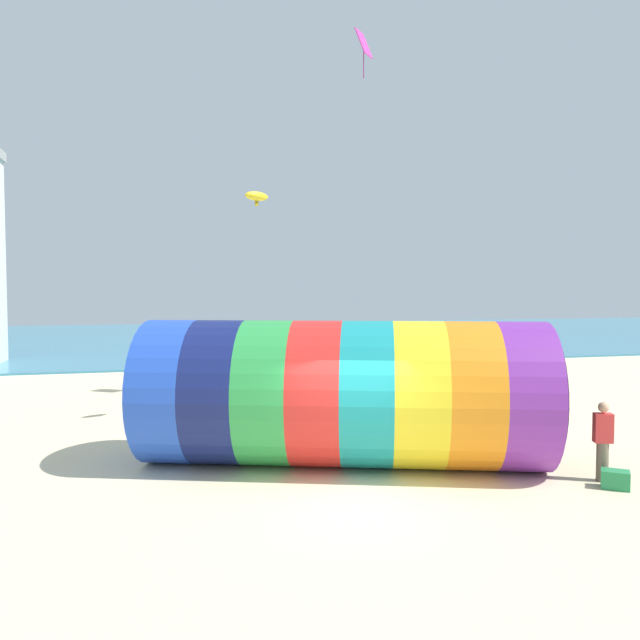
# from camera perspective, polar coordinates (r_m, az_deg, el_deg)

# --- Properties ---
(ground_plane) EXTENTS (120.00, 120.00, 0.00)m
(ground_plane) POSITION_cam_1_polar(r_m,az_deg,el_deg) (12.00, 3.44, -16.23)
(ground_plane) COLOR beige
(sea) EXTENTS (120.00, 40.00, 0.10)m
(sea) POSITION_cam_1_polar(r_m,az_deg,el_deg) (51.00, -10.56, -1.57)
(sea) COLOR teal
(sea) RESTS_ON ground
(giant_inflatable_tube) EXTENTS (9.36, 5.96, 3.22)m
(giant_inflatable_tube) POSITION_cam_1_polar(r_m,az_deg,el_deg) (13.93, 2.19, -6.70)
(giant_inflatable_tube) COLOR blue
(giant_inflatable_tube) RESTS_ON ground
(kite_handler) EXTENTS (0.41, 0.33, 1.63)m
(kite_handler) POSITION_cam_1_polar(r_m,az_deg,el_deg) (14.15, 24.44, -10.03)
(kite_handler) COLOR #726651
(kite_handler) RESTS_ON ground
(kite_magenta_diamond) EXTENTS (0.76, 0.77, 1.64)m
(kite_magenta_diamond) POSITION_cam_1_polar(r_m,az_deg,el_deg) (23.31, 4.02, 23.86)
(kite_magenta_diamond) COLOR #D1339E
(kite_yellow_parafoil) EXTENTS (0.89, 0.72, 0.45)m
(kite_yellow_parafoil) POSITION_cam_1_polar(r_m,az_deg,el_deg) (18.21, -5.82, 11.20)
(kite_yellow_parafoil) COLOR yellow
(cooler_box) EXTENTS (0.63, 0.60, 0.36)m
(cooler_box) POSITION_cam_1_polar(r_m,az_deg,el_deg) (13.90, 25.39, -13.04)
(cooler_box) COLOR #268C4C
(cooler_box) RESTS_ON ground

